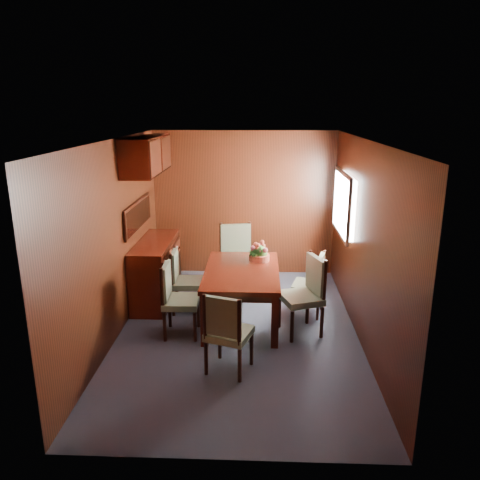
{
  "coord_description": "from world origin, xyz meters",
  "views": [
    {
      "loc": [
        0.25,
        -5.41,
        2.78
      ],
      "look_at": [
        0.0,
        0.59,
        1.05
      ],
      "focal_mm": 35.0,
      "sensor_mm": 36.0,
      "label": 1
    }
  ],
  "objects_px": {
    "sideboard": "(156,271)",
    "chair_left_near": "(175,295)",
    "chair_right_near": "(307,290)",
    "flower_centerpiece": "(259,250)",
    "dining_table": "(242,277)",
    "chair_head": "(226,329)"
  },
  "relations": [
    {
      "from": "chair_left_near",
      "to": "chair_head",
      "type": "bearing_deg",
      "value": 37.28
    },
    {
      "from": "chair_head",
      "to": "flower_centerpiece",
      "type": "height_order",
      "value": "flower_centerpiece"
    },
    {
      "from": "chair_left_near",
      "to": "flower_centerpiece",
      "type": "relative_size",
      "value": 3.1
    },
    {
      "from": "sideboard",
      "to": "chair_right_near",
      "type": "relative_size",
      "value": 1.38
    },
    {
      "from": "sideboard",
      "to": "chair_right_near",
      "type": "distance_m",
      "value": 2.32
    },
    {
      "from": "chair_left_near",
      "to": "flower_centerpiece",
      "type": "height_order",
      "value": "flower_centerpiece"
    },
    {
      "from": "chair_left_near",
      "to": "chair_right_near",
      "type": "distance_m",
      "value": 1.64
    },
    {
      "from": "sideboard",
      "to": "chair_head",
      "type": "height_order",
      "value": "chair_head"
    },
    {
      "from": "flower_centerpiece",
      "to": "dining_table",
      "type": "bearing_deg",
      "value": -120.12
    },
    {
      "from": "sideboard",
      "to": "dining_table",
      "type": "relative_size",
      "value": 0.91
    },
    {
      "from": "dining_table",
      "to": "flower_centerpiece",
      "type": "height_order",
      "value": "flower_centerpiece"
    },
    {
      "from": "dining_table",
      "to": "chair_left_near",
      "type": "distance_m",
      "value": 0.92
    },
    {
      "from": "flower_centerpiece",
      "to": "chair_head",
      "type": "bearing_deg",
      "value": -101.45
    },
    {
      "from": "chair_left_near",
      "to": "flower_centerpiece",
      "type": "bearing_deg",
      "value": 126.65
    },
    {
      "from": "sideboard",
      "to": "chair_right_near",
      "type": "height_order",
      "value": "chair_right_near"
    },
    {
      "from": "sideboard",
      "to": "chair_left_near",
      "type": "xyz_separation_m",
      "value": [
        0.48,
        -1.08,
        0.07
      ]
    },
    {
      "from": "sideboard",
      "to": "flower_centerpiece",
      "type": "distance_m",
      "value": 1.59
    },
    {
      "from": "sideboard",
      "to": "chair_head",
      "type": "bearing_deg",
      "value": -59.07
    },
    {
      "from": "dining_table",
      "to": "chair_head",
      "type": "xyz_separation_m",
      "value": [
        -0.11,
        -1.29,
        -0.1
      ]
    },
    {
      "from": "chair_left_near",
      "to": "chair_right_near",
      "type": "relative_size",
      "value": 0.93
    },
    {
      "from": "dining_table",
      "to": "flower_centerpiece",
      "type": "bearing_deg",
      "value": 60.02
    },
    {
      "from": "sideboard",
      "to": "chair_left_near",
      "type": "height_order",
      "value": "chair_left_near"
    }
  ]
}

